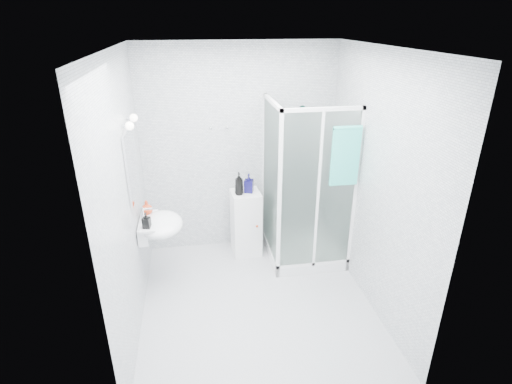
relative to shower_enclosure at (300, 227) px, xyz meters
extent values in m
cube|color=silver|center=(-0.67, -0.77, 0.85)|extent=(2.40, 2.60, 2.60)
cube|color=silver|center=(-0.67, -0.77, -0.44)|extent=(2.40, 2.60, 0.01)
cube|color=white|center=(-0.67, -0.77, 2.15)|extent=(2.40, 2.60, 0.01)
cube|color=white|center=(0.08, 0.08, -0.39)|extent=(0.90, 0.90, 0.12)
cube|color=white|center=(-0.35, 0.08, 1.53)|extent=(0.04, 0.90, 0.04)
cube|color=white|center=(0.08, -0.35, 1.53)|extent=(0.90, 0.04, 0.04)
cube|color=white|center=(-0.35, -0.35, 0.55)|extent=(0.04, 0.04, 2.00)
cube|color=white|center=(-0.36, 0.08, 0.59)|extent=(0.02, 0.82, 1.84)
cube|color=white|center=(0.08, -0.36, 0.59)|extent=(0.82, 0.02, 1.84)
cube|color=white|center=(0.08, -0.35, 0.59)|extent=(0.03, 0.04, 1.84)
cylinder|color=silver|center=(0.08, 0.47, 0.90)|extent=(0.02, 0.02, 1.00)
cylinder|color=silver|center=(0.08, 0.44, 1.37)|extent=(0.09, 0.05, 0.09)
cylinder|color=silver|center=(0.13, 0.50, 0.60)|extent=(0.12, 0.04, 0.12)
cylinder|color=silver|center=(0.36, -0.39, 1.33)|extent=(0.03, 0.05, 0.03)
cube|color=white|center=(-1.81, -0.32, 0.30)|extent=(0.10, 0.40, 0.18)
ellipsoid|color=white|center=(-1.63, -0.32, 0.35)|extent=(0.46, 0.56, 0.20)
cube|color=white|center=(-1.75, -0.32, 0.40)|extent=(0.16, 0.50, 0.02)
cylinder|color=silver|center=(-1.81, -0.32, 0.48)|extent=(0.04, 0.04, 0.16)
cylinder|color=silver|center=(-1.76, -0.32, 0.55)|extent=(0.12, 0.02, 0.02)
cube|color=white|center=(-1.85, -0.32, 1.05)|extent=(0.02, 0.60, 0.70)
cylinder|color=silver|center=(-1.84, -0.48, 1.47)|extent=(0.05, 0.04, 0.04)
sphere|color=white|center=(-1.80, -0.48, 1.47)|extent=(0.08, 0.08, 0.08)
cylinder|color=silver|center=(-1.84, -0.16, 1.47)|extent=(0.05, 0.04, 0.04)
sphere|color=white|center=(-1.80, -0.16, 1.47)|extent=(0.08, 0.08, 0.08)
cylinder|color=silver|center=(-1.02, 0.50, 1.17)|extent=(0.02, 0.04, 0.02)
sphere|color=silver|center=(-1.02, 0.48, 1.17)|extent=(0.03, 0.03, 0.03)
cylinder|color=silver|center=(-0.82, 0.50, 1.17)|extent=(0.02, 0.04, 0.02)
sphere|color=silver|center=(-0.82, 0.48, 1.17)|extent=(0.03, 0.03, 0.03)
cube|color=white|center=(-0.64, 0.27, -0.02)|extent=(0.37, 0.37, 0.85)
cube|color=white|center=(-0.64, 0.10, -0.02)|extent=(0.31, 0.03, 0.72)
sphere|color=#C9461C|center=(-0.52, 0.08, 0.02)|extent=(0.03, 0.03, 0.03)
cube|color=#35C8B6|center=(0.34, -0.40, 1.03)|extent=(0.31, 0.04, 0.63)
cylinder|color=#35C8B6|center=(0.34, -0.40, 1.34)|extent=(0.31, 0.04, 0.04)
imported|color=black|center=(-0.72, 0.22, 0.54)|extent=(0.11, 0.11, 0.28)
imported|color=#0E0B43|center=(-0.59, 0.28, 0.52)|extent=(0.13, 0.13, 0.23)
imported|color=red|center=(-1.78, -0.17, 0.49)|extent=(0.13, 0.13, 0.16)
imported|color=black|center=(-1.75, -0.48, 0.50)|extent=(0.09, 0.09, 0.16)
camera|label=1|loc=(-1.24, -4.19, 2.38)|focal=28.00mm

